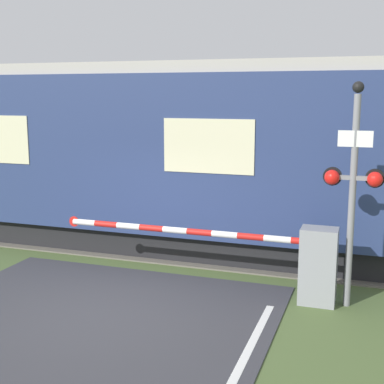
# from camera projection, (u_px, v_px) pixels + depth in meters

# --- Properties ---
(ground_plane) EXTENTS (80.00, 80.00, 0.00)m
(ground_plane) POSITION_uv_depth(u_px,v_px,m) (103.00, 310.00, 8.68)
(ground_plane) COLOR #4C6033
(track_bed) EXTENTS (36.00, 3.20, 0.13)m
(track_bed) POSITION_uv_depth(u_px,v_px,m) (186.00, 243.00, 12.47)
(track_bed) COLOR #666056
(track_bed) RESTS_ON ground_plane
(train) EXTENTS (18.06, 3.22, 4.10)m
(train) POSITION_uv_depth(u_px,v_px,m) (37.00, 149.00, 13.35)
(train) COLOR black
(train) RESTS_ON ground_plane
(crossing_barrier) EXTENTS (5.01, 0.44, 1.29)m
(crossing_barrier) POSITION_uv_depth(u_px,v_px,m) (298.00, 261.00, 8.95)
(crossing_barrier) COLOR gray
(crossing_barrier) RESTS_ON ground_plane
(signal_post) EXTENTS (0.95, 0.26, 3.65)m
(signal_post) POSITION_uv_depth(u_px,v_px,m) (353.00, 183.00, 8.50)
(signal_post) COLOR gray
(signal_post) RESTS_ON ground_plane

